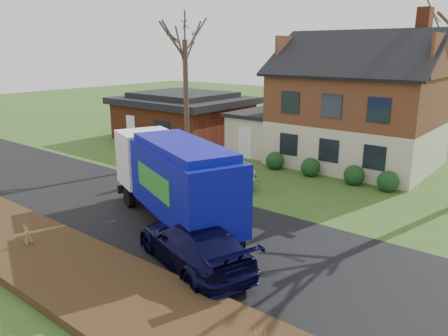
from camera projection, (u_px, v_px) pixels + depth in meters
The scene contains 11 objects.
ground at pixel (174, 221), 18.44m from camera, with size 120.00×120.00×0.00m, color #37511B.
road at pixel (174, 221), 18.43m from camera, with size 80.00×7.00×0.02m, color black.
mulch_verge at pixel (60, 264), 14.42m from camera, with size 80.00×3.50×0.30m, color black.
main_house at pixel (350, 99), 26.89m from camera, with size 12.95×8.95×9.26m.
ranch_house at pixel (184, 116), 34.98m from camera, with size 9.80×8.20×3.70m.
garbage_truck at pixel (174, 177), 17.30m from camera, with size 8.80×5.38×3.67m.
silver_sedan at pixel (213, 167), 23.48m from camera, with size 1.82×5.22×1.72m, color #A1A4A8.
navy_wagon at pixel (194, 244), 14.45m from camera, with size 2.17×5.34×1.55m, color black.
tree_front_west at pixel (184, 20), 25.84m from camera, with size 3.53×3.53×10.50m.
tree_back at pixel (445, 22), 31.13m from camera, with size 3.35×3.35×10.59m.
grass_clump_mid at pixel (26, 232), 15.45m from camera, with size 0.31×0.26×0.87m.
Camera 1 is at (12.45, -12.03, 7.02)m, focal length 35.00 mm.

